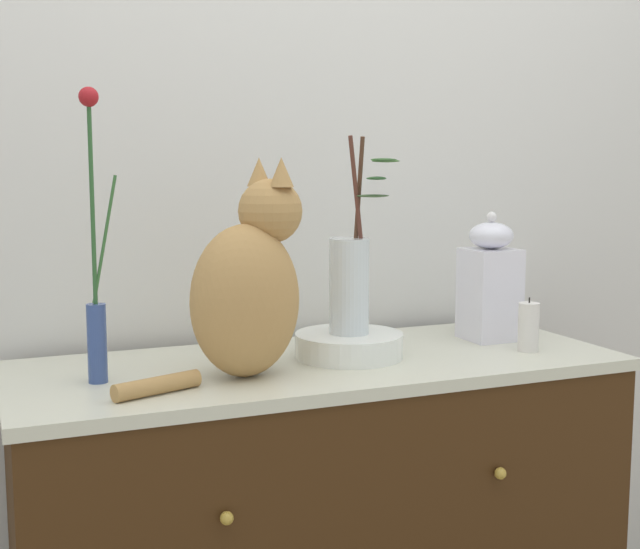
# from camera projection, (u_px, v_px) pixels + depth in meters

# --- Properties ---
(wall_back) EXTENTS (4.40, 0.08, 2.60)m
(wall_back) POSITION_uv_depth(u_px,v_px,m) (268.00, 168.00, 2.01)
(wall_back) COLOR silver
(wall_back) RESTS_ON ground_plane
(cat_sitting) EXTENTS (0.41, 0.24, 0.42)m
(cat_sitting) POSITION_uv_depth(u_px,v_px,m) (248.00, 287.00, 1.61)
(cat_sitting) COLOR #AE824A
(cat_sitting) RESTS_ON sideboard
(vase_slim_green) EXTENTS (0.06, 0.04, 0.54)m
(vase_slim_green) POSITION_uv_depth(u_px,v_px,m) (95.00, 288.00, 1.56)
(vase_slim_green) COLOR #344B88
(vase_slim_green) RESTS_ON sideboard
(bowl_porcelain) EXTENTS (0.23, 0.23, 0.05)m
(bowl_porcelain) POSITION_uv_depth(u_px,v_px,m) (350.00, 346.00, 1.78)
(bowl_porcelain) COLOR white
(bowl_porcelain) RESTS_ON sideboard
(vase_glass_clear) EXTENTS (0.16, 0.14, 0.41)m
(vase_glass_clear) POSITION_uv_depth(u_px,v_px,m) (352.00, 278.00, 1.77)
(vase_glass_clear) COLOR silver
(vase_glass_clear) RESTS_ON bowl_porcelain
(jar_lidded_porcelain) EXTENTS (0.11, 0.11, 0.30)m
(jar_lidded_porcelain) POSITION_uv_depth(u_px,v_px,m) (490.00, 283.00, 1.96)
(jar_lidded_porcelain) COLOR white
(jar_lidded_porcelain) RESTS_ON sideboard
(candle_pillar) EXTENTS (0.05, 0.05, 0.12)m
(candle_pillar) POSITION_uv_depth(u_px,v_px,m) (528.00, 327.00, 1.84)
(candle_pillar) COLOR silver
(candle_pillar) RESTS_ON sideboard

